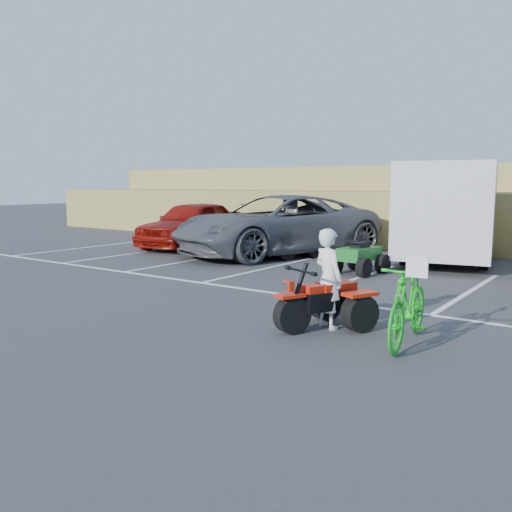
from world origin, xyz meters
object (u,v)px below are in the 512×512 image
Objects in this scene: red_car at (192,224)px; red_trike_atv at (320,329)px; grey_pickup at (277,225)px; cargo_trailer at (450,209)px; rider at (328,279)px; green_dirt_bike at (408,303)px; quad_atv_green at (359,273)px; quad_atv_blue at (292,257)px.

red_trike_atv is at bearing -45.63° from red_car.
grey_pickup is 5.36m from cargo_trailer.
red_car is at bearing -12.78° from rider.
red_car is at bearing 166.51° from red_trike_atv.
green_dirt_bike is at bearing -88.62° from cargo_trailer.
cargo_trailer is at bearing 96.36° from green_dirt_bike.
green_dirt_bike reaches higher than quad_atv_green.
green_dirt_bike is at bearing -52.27° from quad_atv_green.
quad_atv_green is at bearing -45.92° from rider.
quad_atv_green is (3.05, -1.62, 0.00)m from quad_atv_blue.
cargo_trailer is at bearing 52.12° from quad_atv_blue.
rider is at bearing -63.75° from quad_atv_green.
quad_atv_green is (-3.25, 5.36, -0.61)m from green_dirt_bike.
quad_atv_green is (3.79, -1.87, -0.97)m from grey_pickup.
cargo_trailer is at bearing 79.70° from quad_atv_green.
grey_pickup is at bearing 160.28° from quad_atv_green.
red_trike_atv is 9.35m from cargo_trailer.
rider is at bearing 90.00° from red_trike_atv.
green_dirt_bike is 0.29× the size of grey_pickup.
green_dirt_bike is at bearing -25.39° from grey_pickup.
rider is 8.48m from quad_atv_blue.
rider is at bearing -29.89° from quad_atv_blue.
quad_atv_blue is at bearing 158.51° from quad_atv_green.
grey_pickup is 1.07× the size of cargo_trailer.
green_dirt_bike is at bearing 24.78° from red_trike_atv.
quad_atv_blue is (4.45, -0.25, -0.85)m from red_car.
quad_atv_green is (7.50, -1.87, -0.85)m from red_car.
red_car is 3.00× the size of quad_atv_blue.
quad_atv_blue is at bearing -29.95° from rider.
green_dirt_bike is 10.10m from grey_pickup.
quad_atv_blue reaches higher than quad_atv_green.
grey_pickup is (-7.04, 7.23, 0.36)m from green_dirt_bike.
red_trike_atv is at bearing -64.80° from quad_atv_green.
cargo_trailer reaches higher than green_dirt_bike.
red_car is (-9.38, 7.10, 0.04)m from rider.
red_trike_atv is at bearing -97.35° from cargo_trailer.
cargo_trailer is (-0.72, 9.06, 0.75)m from rider.
cargo_trailer is at bearing 41.97° from grey_pickup.
red_car reaches higher than red_trike_atv.
green_dirt_bike is 1.23× the size of quad_atv_blue.
grey_pickup is at bearing -174.03° from quad_atv_blue.
red_trike_atv is 11.83m from red_car.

